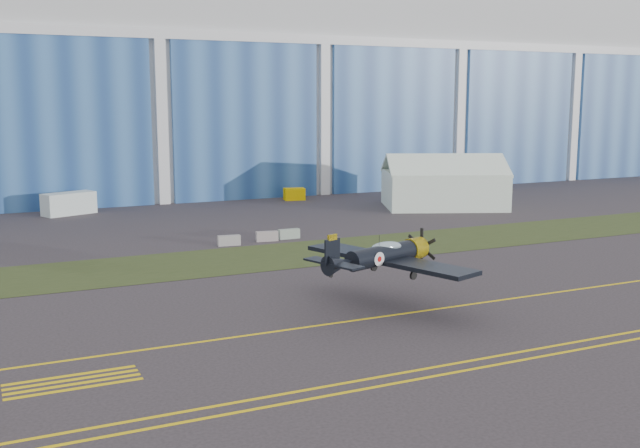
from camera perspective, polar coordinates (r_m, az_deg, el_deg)
name	(u,v)px	position (r m, az deg, el deg)	size (l,w,h in m)	color
ground	(344,297)	(49.15, 1.83, -5.58)	(260.00, 260.00, 0.00)	#3A3438
grass_median	(267,257)	(61.61, -4.08, -2.50)	(260.00, 10.00, 0.02)	#475128
hangar	(125,85)	(116.13, -14.65, 10.22)	(220.00, 45.70, 30.00)	silver
taxiway_centreline	(382,317)	(44.92, 4.74, -7.04)	(200.00, 0.20, 0.02)	yellow
edge_line_near	(480,368)	(37.41, 12.12, -10.65)	(80.00, 0.20, 0.02)	yellow
edge_line_far	(468,361)	(38.15, 11.20, -10.21)	(80.00, 0.20, 0.02)	yellow
hold_short_ladder	(73,382)	(36.66, -18.32, -11.35)	(6.00, 2.40, 0.02)	yellow
warbird	(382,255)	(46.06, 4.76, -2.39)	(13.50, 14.82, 3.63)	black
tent	(444,180)	(90.90, 9.41, 3.30)	(16.80, 14.78, 6.48)	white
shipping_container	(69,204)	(88.71, -18.59, 1.49)	(5.73, 2.29, 2.48)	silver
tug	(294,194)	(96.53, -1.97, 2.30)	(2.63, 1.64, 1.53)	#EBBD00
gse_box	(499,183)	(110.76, 13.48, 3.02)	(2.96, 1.58, 1.77)	gray
barrier_a	(229,240)	(66.67, -6.95, -1.26)	(2.00, 0.60, 0.90)	#9A9595
barrier_b	(267,236)	(68.40, -4.06, -0.94)	(2.00, 0.60, 0.90)	#9D9090
barrier_c	(289,234)	(69.49, -2.38, -0.76)	(2.00, 0.60, 0.90)	#8FA090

